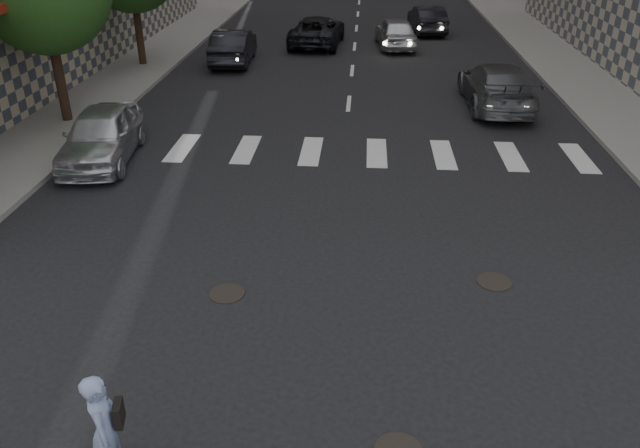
# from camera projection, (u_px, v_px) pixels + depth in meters

# --- Properties ---
(ground) EXTENTS (160.00, 160.00, 0.00)m
(ground) POSITION_uv_depth(u_px,v_px,m) (325.00, 337.00, 11.02)
(ground) COLOR black
(ground) RESTS_ON ground
(sidewalk_left) EXTENTS (13.00, 80.00, 0.15)m
(sidewalk_left) POSITION_uv_depth(u_px,v_px,m) (47.00, 58.00, 29.53)
(sidewalk_left) COLOR gray
(sidewalk_left) RESTS_ON ground
(manhole_b) EXTENTS (0.70, 0.70, 0.02)m
(manhole_b) POSITION_uv_depth(u_px,v_px,m) (227.00, 294.00, 12.20)
(manhole_b) COLOR black
(manhole_b) RESTS_ON ground
(manhole_c) EXTENTS (0.70, 0.70, 0.02)m
(manhole_c) POSITION_uv_depth(u_px,v_px,m) (494.00, 282.00, 12.57)
(manhole_c) COLOR black
(manhole_c) RESTS_ON ground
(skateboarder) EXTENTS (0.53, 0.93, 1.80)m
(skateboarder) POSITION_uv_depth(u_px,v_px,m) (106.00, 430.00, 7.85)
(skateboarder) COLOR brown
(skateboarder) RESTS_ON ground
(silver_sedan) EXTENTS (2.32, 4.68, 1.53)m
(silver_sedan) POSITION_uv_depth(u_px,v_px,m) (101.00, 135.00, 18.04)
(silver_sedan) COLOR silver
(silver_sedan) RESTS_ON ground
(traffic_car_a) EXTENTS (1.85, 4.73, 1.54)m
(traffic_car_a) POSITION_uv_depth(u_px,v_px,m) (233.00, 46.00, 28.65)
(traffic_car_a) COLOR black
(traffic_car_a) RESTS_ON ground
(traffic_car_b) EXTENTS (2.26, 5.46, 1.58)m
(traffic_car_b) POSITION_uv_depth(u_px,v_px,m) (497.00, 85.00, 22.66)
(traffic_car_b) COLOR #505257
(traffic_car_b) RESTS_ON ground
(traffic_car_c) EXTENTS (2.79, 5.42, 1.46)m
(traffic_car_c) POSITION_uv_depth(u_px,v_px,m) (317.00, 31.00, 32.11)
(traffic_car_c) COLOR black
(traffic_car_c) RESTS_ON ground
(traffic_car_d) EXTENTS (2.22, 4.61, 1.52)m
(traffic_car_d) POSITION_uv_depth(u_px,v_px,m) (396.00, 32.00, 31.64)
(traffic_car_d) COLOR silver
(traffic_car_d) RESTS_ON ground
(traffic_car_e) EXTENTS (2.04, 4.60, 1.47)m
(traffic_car_e) POSITION_uv_depth(u_px,v_px,m) (427.00, 19.00, 35.08)
(traffic_car_e) COLOR black
(traffic_car_e) RESTS_ON ground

